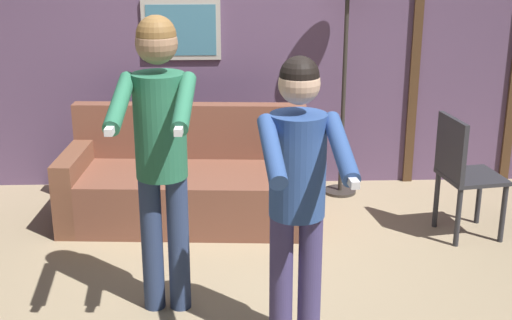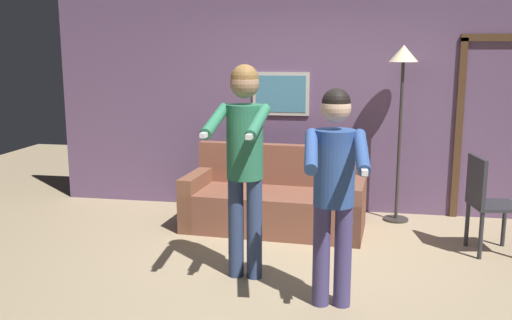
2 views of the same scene
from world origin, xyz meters
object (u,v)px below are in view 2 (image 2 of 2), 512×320
at_px(torchiere_lamp, 403,78).
at_px(dining_chair_distant, 486,199).
at_px(person_standing_right, 334,179).
at_px(couch, 275,203).
at_px(person_standing_left, 244,150).

bearing_deg(torchiere_lamp, dining_chair_distant, -50.84).
height_order(person_standing_right, dining_chair_distant, person_standing_right).
bearing_deg(couch, torchiere_lamp, 21.79).
relative_size(couch, person_standing_right, 1.19).
height_order(couch, person_standing_right, person_standing_right).
height_order(torchiere_lamp, dining_chair_distant, torchiere_lamp).
height_order(couch, person_standing_left, person_standing_left).
xyz_separation_m(couch, person_standing_left, (-0.05, -1.42, 0.83)).
bearing_deg(torchiere_lamp, couch, -158.21).
distance_m(couch, person_standing_left, 1.64).
distance_m(couch, person_standing_right, 2.09).
relative_size(torchiere_lamp, dining_chair_distant, 2.11).
bearing_deg(person_standing_right, dining_chair_distant, 46.50).
bearing_deg(person_standing_right, person_standing_left, 150.81).
xyz_separation_m(torchiere_lamp, dining_chair_distant, (0.75, -0.93, -1.08)).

